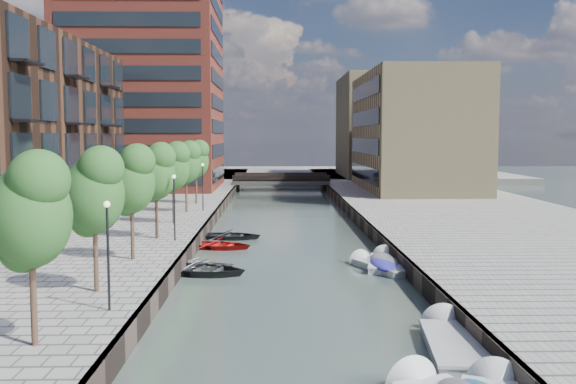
{
  "coord_description": "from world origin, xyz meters",
  "views": [
    {
      "loc": [
        -1.02,
        -15.71,
        7.54
      ],
      "look_at": [
        0.0,
        29.98,
        3.5
      ],
      "focal_mm": 40.0,
      "sensor_mm": 36.0,
      "label": 1
    }
  ],
  "objects_px": {
    "tree_0": "(30,208)",
    "sloop_2": "(219,248)",
    "tree_5": "(186,162)",
    "sloop_3": "(197,269)",
    "motorboat_2": "(452,344)",
    "tree_2": "(131,178)",
    "tree_6": "(196,159)",
    "tree_3": "(156,171)",
    "tree_4": "(173,166)",
    "motorboat_3": "(379,266)",
    "tree_1": "(94,189)",
    "motorboat_4": "(384,262)",
    "sloop_4": "(231,239)",
    "sloop_1": "(203,274)",
    "bridge": "(281,180)",
    "car": "(370,181)"
  },
  "relations": [
    {
      "from": "sloop_2",
      "to": "sloop_4",
      "type": "height_order",
      "value": "sloop_4"
    },
    {
      "from": "tree_4",
      "to": "bridge",
      "type": "bearing_deg",
      "value": 78.0
    },
    {
      "from": "tree_1",
      "to": "car",
      "type": "xyz_separation_m",
      "value": [
        19.89,
        55.32,
        -3.65
      ]
    },
    {
      "from": "tree_0",
      "to": "motorboat_3",
      "type": "height_order",
      "value": "tree_0"
    },
    {
      "from": "tree_4",
      "to": "sloop_4",
      "type": "height_order",
      "value": "tree_4"
    },
    {
      "from": "tree_3",
      "to": "tree_6",
      "type": "distance_m",
      "value": 21.0
    },
    {
      "from": "tree_6",
      "to": "motorboat_4",
      "type": "xyz_separation_m",
      "value": [
        13.88,
        -25.19,
        -5.11
      ]
    },
    {
      "from": "sloop_1",
      "to": "sloop_2",
      "type": "relative_size",
      "value": 1.11
    },
    {
      "from": "sloop_1",
      "to": "sloop_3",
      "type": "relative_size",
      "value": 1.18
    },
    {
      "from": "sloop_2",
      "to": "sloop_4",
      "type": "xyz_separation_m",
      "value": [
        0.51,
        4.01,
        0.0
      ]
    },
    {
      "from": "tree_0",
      "to": "sloop_3",
      "type": "bearing_deg",
      "value": 78.89
    },
    {
      "from": "tree_0",
      "to": "car",
      "type": "height_order",
      "value": "tree_0"
    },
    {
      "from": "tree_5",
      "to": "sloop_1",
      "type": "relative_size",
      "value": 1.21
    },
    {
      "from": "bridge",
      "to": "tree_1",
      "type": "distance_m",
      "value": 61.71
    },
    {
      "from": "tree_0",
      "to": "tree_1",
      "type": "relative_size",
      "value": 1.0
    },
    {
      "from": "tree_3",
      "to": "tree_4",
      "type": "distance_m",
      "value": 7.0
    },
    {
      "from": "tree_6",
      "to": "car",
      "type": "xyz_separation_m",
      "value": [
        19.89,
        20.32,
        -3.65
      ]
    },
    {
      "from": "tree_2",
      "to": "sloop_2",
      "type": "relative_size",
      "value": 1.35
    },
    {
      "from": "sloop_1",
      "to": "motorboat_4",
      "type": "bearing_deg",
      "value": -62.22
    },
    {
      "from": "tree_2",
      "to": "tree_6",
      "type": "distance_m",
      "value": 28.0
    },
    {
      "from": "motorboat_2",
      "to": "tree_1",
      "type": "bearing_deg",
      "value": 161.88
    },
    {
      "from": "tree_3",
      "to": "motorboat_2",
      "type": "xyz_separation_m",
      "value": [
        13.84,
        -18.53,
        -5.2
      ]
    },
    {
      "from": "sloop_3",
      "to": "motorboat_2",
      "type": "distance_m",
      "value": 17.28
    },
    {
      "from": "bridge",
      "to": "tree_3",
      "type": "bearing_deg",
      "value": -100.25
    },
    {
      "from": "tree_2",
      "to": "sloop_3",
      "type": "xyz_separation_m",
      "value": [
        3.15,
        2.05,
        -5.31
      ]
    },
    {
      "from": "sloop_2",
      "to": "sloop_3",
      "type": "distance_m",
      "value": 6.73
    },
    {
      "from": "tree_0",
      "to": "tree_2",
      "type": "xyz_separation_m",
      "value": [
        0.0,
        14.0,
        0.0
      ]
    },
    {
      "from": "motorboat_2",
      "to": "tree_0",
      "type": "bearing_deg",
      "value": -169.88
    },
    {
      "from": "tree_0",
      "to": "tree_5",
      "type": "relative_size",
      "value": 1.0
    },
    {
      "from": "sloop_1",
      "to": "motorboat_3",
      "type": "bearing_deg",
      "value": -67.24
    },
    {
      "from": "tree_0",
      "to": "sloop_3",
      "type": "distance_m",
      "value": 17.2
    },
    {
      "from": "tree_0",
      "to": "sloop_4",
      "type": "xyz_separation_m",
      "value": [
        4.31,
        26.77,
        -5.31
      ]
    },
    {
      "from": "tree_1",
      "to": "car",
      "type": "bearing_deg",
      "value": 70.23
    },
    {
      "from": "tree_1",
      "to": "motorboat_4",
      "type": "xyz_separation_m",
      "value": [
        13.88,
        9.81,
        -5.11
      ]
    },
    {
      "from": "tree_3",
      "to": "tree_4",
      "type": "xyz_separation_m",
      "value": [
        0.0,
        7.0,
        0.0
      ]
    },
    {
      "from": "tree_1",
      "to": "tree_0",
      "type": "bearing_deg",
      "value": -90.0
    },
    {
      "from": "tree_2",
      "to": "motorboat_3",
      "type": "height_order",
      "value": "tree_2"
    },
    {
      "from": "sloop_2",
      "to": "tree_0",
      "type": "bearing_deg",
      "value": -175.03
    },
    {
      "from": "sloop_2",
      "to": "tree_5",
      "type": "bearing_deg",
      "value": 31.69
    },
    {
      "from": "tree_0",
      "to": "tree_5",
      "type": "distance_m",
      "value": 35.0
    },
    {
      "from": "tree_0",
      "to": "sloop_2",
      "type": "xyz_separation_m",
      "value": [
        3.8,
        22.75,
        -5.31
      ]
    },
    {
      "from": "tree_3",
      "to": "sloop_2",
      "type": "bearing_deg",
      "value": 24.78
    },
    {
      "from": "tree_1",
      "to": "sloop_2",
      "type": "relative_size",
      "value": 1.35
    },
    {
      "from": "tree_1",
      "to": "motorboat_4",
      "type": "height_order",
      "value": "tree_1"
    },
    {
      "from": "tree_5",
      "to": "sloop_1",
      "type": "bearing_deg",
      "value": -79.97
    },
    {
      "from": "motorboat_2",
      "to": "tree_5",
      "type": "bearing_deg",
      "value": 113.05
    },
    {
      "from": "tree_5",
      "to": "sloop_2",
      "type": "relative_size",
      "value": 1.35
    },
    {
      "from": "tree_5",
      "to": "sloop_3",
      "type": "xyz_separation_m",
      "value": [
        3.15,
        -18.95,
        -5.31
      ]
    },
    {
      "from": "motorboat_3",
      "to": "tree_6",
      "type": "bearing_deg",
      "value": 117.13
    },
    {
      "from": "bridge",
      "to": "motorboat_2",
      "type": "relative_size",
      "value": 2.29
    }
  ]
}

